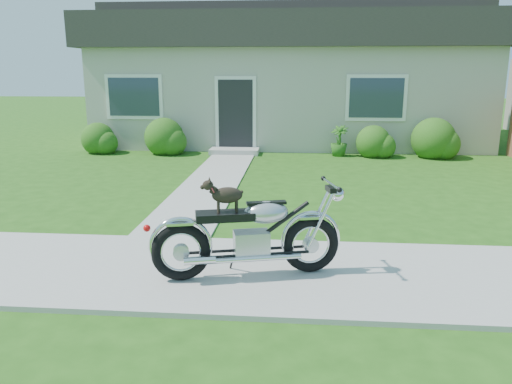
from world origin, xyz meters
TOP-DOWN VIEW (x-y plane):
  - ground at (0.00, 0.00)m, footprint 80.00×80.00m
  - sidewalk at (0.00, 0.00)m, footprint 24.00×2.20m
  - walkway at (-1.50, 5.00)m, footprint 1.20×8.00m
  - house at (-0.00, 11.99)m, footprint 12.60×7.03m
  - shrub_row at (-0.19, 8.50)m, footprint 10.62×1.20m
  - potted_plant_left at (-3.37, 8.55)m, footprint 0.80×0.81m
  - potted_plant_right at (1.48, 8.55)m, footprint 0.64×0.64m
  - motorcycle_with_dog at (-0.18, -0.18)m, footprint 2.19×0.85m

SIDE VIEW (x-z plane):
  - ground at x=0.00m, z-range 0.00..0.00m
  - walkway at x=-1.50m, z-range 0.00..0.03m
  - sidewalk at x=0.00m, z-range 0.00..0.04m
  - potted_plant_left at x=-3.37m, z-range 0.00..0.68m
  - potted_plant_right at x=1.48m, z-range 0.00..0.86m
  - shrub_row at x=-0.19m, z-range -0.13..1.06m
  - motorcycle_with_dog at x=-0.18m, z-range -0.03..1.12m
  - house at x=0.00m, z-range -0.09..4.41m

